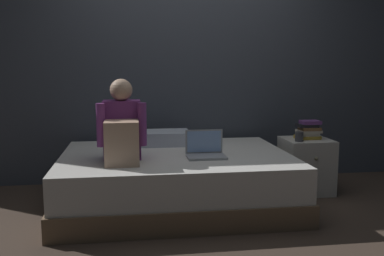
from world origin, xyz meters
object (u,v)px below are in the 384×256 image
object	(u,v)px
bed	(176,179)
person_sitting	(122,130)
mug	(299,137)
pillow	(161,138)
book_stack	(308,130)
laptop	(205,150)
nightstand	(306,165)

from	to	relation	value
bed	person_sitting	world-z (taller)	person_sitting
person_sitting	mug	world-z (taller)	person_sitting
person_sitting	pillow	bearing A→B (deg)	62.47
pillow	book_stack	world-z (taller)	book_stack
person_sitting	mug	bearing A→B (deg)	11.49
laptop	book_stack	size ratio (longest dim) A/B	1.41
mug	person_sitting	bearing A→B (deg)	-168.51
laptop	person_sitting	bearing A→B (deg)	-175.56
person_sitting	bed	bearing A→B (deg)	27.15
nightstand	laptop	bearing A→B (deg)	-159.62
book_stack	person_sitting	bearing A→B (deg)	-165.70
nightstand	pillow	xyz separation A→B (m)	(-1.40, 0.23, 0.27)
nightstand	book_stack	distance (m)	0.35
laptop	pillow	xyz separation A→B (m)	(-0.33, 0.63, 0.01)
pillow	mug	bearing A→B (deg)	-15.55
laptop	nightstand	bearing A→B (deg)	20.38
person_sitting	laptop	bearing A→B (deg)	4.44
person_sitting	laptop	size ratio (longest dim) A/B	2.05
mug	laptop	bearing A→B (deg)	-163.56
pillow	mug	distance (m)	1.32
person_sitting	pillow	distance (m)	0.79
nightstand	person_sitting	distance (m)	1.87
pillow	book_stack	bearing A→B (deg)	-9.41
person_sitting	laptop	distance (m)	0.72
book_stack	pillow	bearing A→B (deg)	170.59
nightstand	laptop	size ratio (longest dim) A/B	1.64
nightstand	person_sitting	bearing A→B (deg)	-165.61
bed	person_sitting	size ratio (longest dim) A/B	3.05
pillow	book_stack	xyz separation A→B (m)	(1.41, -0.23, 0.08)
book_stack	mug	world-z (taller)	book_stack
bed	pillow	size ratio (longest dim) A/B	3.57
pillow	laptop	bearing A→B (deg)	-62.32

